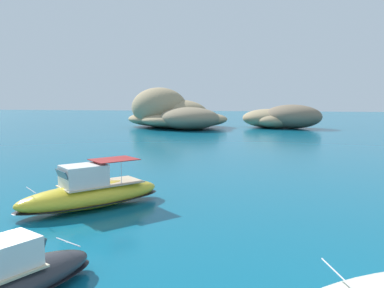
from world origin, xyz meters
The scene contains 4 objects.
islet_large centered at (-12.80, 70.90, 2.78)m, with size 28.99×27.21×8.64m.
islet_small centered at (9.54, 75.21, 2.05)m, with size 18.14×18.93×4.99m.
motorboat_yellow centered at (-1.27, 9.63, 0.82)m, with size 7.18×7.83×2.57m.
channel_buoy centered at (-5.12, 15.32, 0.34)m, with size 0.56×0.56×1.48m.
Camera 1 is at (8.40, -9.21, 5.87)m, focal length 35.76 mm.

